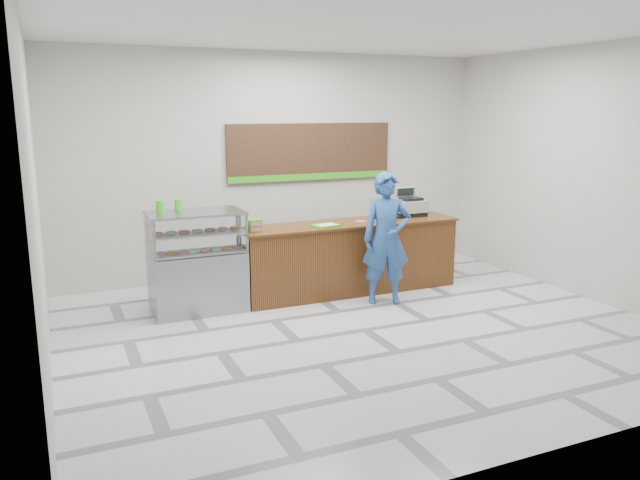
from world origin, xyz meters
name	(u,v)px	position (x,y,z in m)	size (l,w,h in m)	color
floor	(365,330)	(0.00, 0.00, 0.00)	(7.00, 7.00, 0.00)	silver
back_wall	(278,165)	(0.00, 3.00, 1.75)	(7.00, 7.00, 0.00)	#B9B5AA
ceiling	(370,27)	(0.00, 0.00, 3.50)	(7.00, 7.00, 0.00)	silver
sales_counter	(349,257)	(0.55, 1.55, 0.52)	(3.26, 0.76, 1.03)	brown
display_case	(197,261)	(-1.67, 1.55, 0.68)	(1.22, 0.72, 1.33)	gray
menu_board	(311,153)	(0.55, 2.96, 1.93)	(2.80, 0.06, 0.90)	black
cash_register	(407,205)	(1.62, 1.73, 1.19)	(0.45, 0.47, 0.42)	black
card_terminal	(396,217)	(1.34, 1.59, 1.05)	(0.08, 0.16, 0.04)	black
serving_tray	(326,225)	(0.12, 1.42, 1.04)	(0.40, 0.32, 0.02)	#35CA10
napkin_box	(246,224)	(-0.95, 1.67, 1.09)	(0.14, 0.14, 0.12)	white
straw_cup	(249,226)	(-0.95, 1.55, 1.09)	(0.08, 0.08, 0.12)	silver
promo_box	(255,226)	(-0.91, 1.43, 1.11)	(0.18, 0.12, 0.16)	green
donut_decal	(361,221)	(0.72, 1.54, 1.03)	(0.16, 0.16, 0.00)	#E7577A
green_cup_left	(160,206)	(-2.09, 1.69, 1.41)	(0.10, 0.10, 0.15)	green
green_cup_right	(178,205)	(-1.85, 1.74, 1.40)	(0.09, 0.09, 0.15)	green
customer	(386,239)	(0.78, 0.88, 0.90)	(0.66, 0.43, 1.80)	#244E8A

